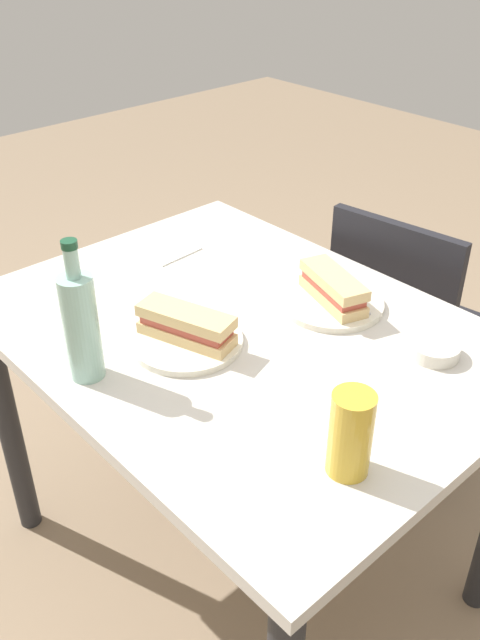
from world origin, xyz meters
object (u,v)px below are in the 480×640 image
(plate_near, at_px, (187,341))
(baguette_sandwich_far, at_px, (333,288))
(baguette_sandwich_near, at_px, (186,325))
(plate_far, at_px, (332,303))
(knife_far, at_px, (350,292))
(dining_table, at_px, (240,370))
(knife_near, at_px, (196,323))
(beer_glass, at_px, (351,434))
(chair_far, at_px, (401,328))
(olive_bowl, at_px, (435,350))
(water_bottle, at_px, (81,325))

(plate_near, bearing_deg, baguette_sandwich_far, 73.29)
(baguette_sandwich_near, xyz_separation_m, plate_far, (0.10, 0.35, -0.04))
(baguette_sandwich_far, bearing_deg, knife_far, 83.46)
(dining_table, height_order, plate_near, plate_near)
(knife_near, xyz_separation_m, beer_glass, (0.50, -0.08, 0.06))
(chair_far, distance_m, knife_near, 0.77)
(knife_near, relative_size, knife_far, 1.07)
(chair_far, xyz_separation_m, plate_far, (0.06, -0.41, 0.28))
(knife_near, distance_m, olive_bowl, 0.51)
(plate_near, xyz_separation_m, olive_bowl, (0.38, 0.35, 0.01))
(dining_table, xyz_separation_m, baguette_sandwich_far, (0.08, 0.22, 0.17))
(dining_table, distance_m, baguette_sandwich_near, 0.21)
(plate_near, bearing_deg, plate_far, 73.29)
(water_bottle, bearing_deg, beer_glass, 19.22)
(plate_near, relative_size, beer_glass, 1.52)
(chair_far, relative_size, plate_near, 3.65)
(water_bottle, height_order, beer_glass, water_bottle)
(chair_far, height_order, baguette_sandwich_near, chair_far)
(plate_near, height_order, olive_bowl, olive_bowl)
(plate_far, bearing_deg, knife_far, 83.46)
(baguette_sandwich_far, distance_m, olive_bowl, 0.28)
(knife_far, bearing_deg, olive_bowl, -10.33)
(plate_near, distance_m, olive_bowl, 0.52)
(knife_far, height_order, beer_glass, beer_glass)
(plate_near, bearing_deg, dining_table, 77.42)
(chair_far, xyz_separation_m, olive_bowl, (0.34, -0.40, 0.29))
(baguette_sandwich_near, height_order, plate_far, baguette_sandwich_near)
(dining_table, xyz_separation_m, beer_glass, (0.44, -0.16, 0.20))
(chair_far, xyz_separation_m, water_bottle, (-0.09, -0.97, 0.39))
(plate_far, bearing_deg, plate_near, -106.71)
(plate_far, bearing_deg, baguette_sandwich_near, -106.71)
(chair_far, xyz_separation_m, plate_near, (-0.04, -0.75, 0.28))
(plate_far, height_order, water_bottle, water_bottle)
(baguette_sandwich_near, relative_size, knife_far, 1.34)
(baguette_sandwich_near, bearing_deg, plate_near, 0.00)
(knife_near, bearing_deg, plate_near, -60.41)
(knife_far, bearing_deg, chair_far, 101.42)
(olive_bowl, bearing_deg, plate_far, -178.47)
(plate_near, distance_m, baguette_sandwich_near, 0.04)
(plate_near, xyz_separation_m, baguette_sandwich_far, (0.10, 0.35, 0.04))
(baguette_sandwich_near, xyz_separation_m, baguette_sandwich_far, (0.10, 0.35, -0.00))
(baguette_sandwich_near, relative_size, plate_far, 0.93)
(knife_far, bearing_deg, plate_near, -105.34)
(baguette_sandwich_near, distance_m, plate_far, 0.36)
(baguette_sandwich_far, distance_m, knife_far, 0.06)
(plate_near, xyz_separation_m, knife_near, (-0.03, 0.05, 0.01))
(baguette_sandwich_far, relative_size, knife_far, 1.26)
(dining_table, xyz_separation_m, chair_far, (0.01, 0.63, -0.16))
(chair_far, bearing_deg, plate_far, -80.99)
(knife_near, bearing_deg, knife_far, 68.67)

